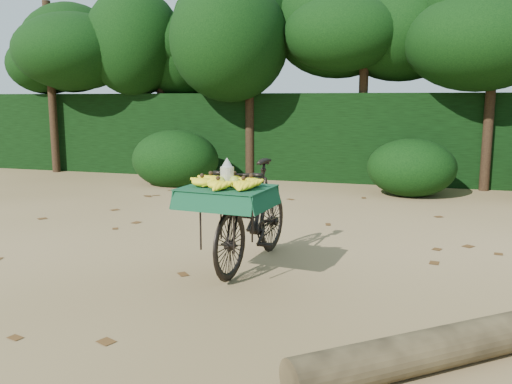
% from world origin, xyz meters
% --- Properties ---
extents(ground, '(80.00, 80.00, 0.00)m').
position_xyz_m(ground, '(0.00, 0.00, 0.00)').
color(ground, tan).
rests_on(ground, ground).
extents(vendor_bicycle, '(0.83, 1.86, 1.08)m').
position_xyz_m(vendor_bicycle, '(0.04, -0.34, 0.55)').
color(vendor_bicycle, black).
rests_on(vendor_bicycle, ground).
extents(hedge_backdrop, '(26.00, 1.80, 1.80)m').
position_xyz_m(hedge_backdrop, '(0.00, 6.30, 0.90)').
color(hedge_backdrop, black).
rests_on(hedge_backdrop, ground).
extents(tree_row, '(14.50, 2.00, 4.00)m').
position_xyz_m(tree_row, '(-0.65, 5.50, 2.00)').
color(tree_row, black).
rests_on(tree_row, ground).
extents(bush_clumps, '(8.80, 1.70, 0.90)m').
position_xyz_m(bush_clumps, '(0.50, 4.30, 0.45)').
color(bush_clumps, black).
rests_on(bush_clumps, ground).
extents(leaf_litter, '(7.00, 7.30, 0.01)m').
position_xyz_m(leaf_litter, '(0.00, 0.65, 0.01)').
color(leaf_litter, '#513215').
rests_on(leaf_litter, ground).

